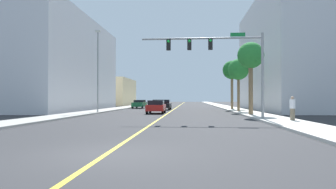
# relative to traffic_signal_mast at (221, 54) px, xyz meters

# --- Properties ---
(ground) EXTENTS (192.00, 192.00, 0.00)m
(ground) POSITION_rel_traffic_signal_mast_xyz_m (-4.82, 28.17, -4.96)
(ground) COLOR #2D2D30
(sidewalk_left) EXTENTS (2.85, 168.00, 0.15)m
(sidewalk_left) POSITION_rel_traffic_signal_mast_xyz_m (-13.69, 28.17, -4.89)
(sidewalk_left) COLOR #9E9B93
(sidewalk_left) RESTS_ON ground
(sidewalk_right) EXTENTS (2.85, 168.00, 0.15)m
(sidewalk_right) POSITION_rel_traffic_signal_mast_xyz_m (4.05, 28.17, -4.89)
(sidewalk_right) COLOR beige
(sidewalk_right) RESTS_ON ground
(lane_marking_center) EXTENTS (0.16, 144.00, 0.01)m
(lane_marking_center) POSITION_rel_traffic_signal_mast_xyz_m (-4.82, 28.17, -4.96)
(lane_marking_center) COLOR yellow
(lane_marking_center) RESTS_ON ground
(building_left_near) EXTENTS (12.07, 26.47, 13.02)m
(building_left_near) POSITION_rel_traffic_signal_mast_xyz_m (-22.34, 18.93, 1.55)
(building_left_near) COLOR silver
(building_left_near) RESTS_ON ground
(building_left_far) EXTENTS (16.16, 15.08, 6.21)m
(building_left_far) POSITION_rel_traffic_signal_mast_xyz_m (-24.39, 45.62, -1.86)
(building_left_far) COLOR beige
(building_left_far) RESTS_ON ground
(building_right_near) EXTENTS (12.38, 24.91, 15.41)m
(building_right_near) POSITION_rel_traffic_signal_mast_xyz_m (12.86, 20.11, 2.74)
(building_right_near) COLOR silver
(building_right_near) RESTS_ON ground
(traffic_signal_mast) EXTENTS (9.15, 0.36, 6.43)m
(traffic_signal_mast) POSITION_rel_traffic_signal_mast_xyz_m (0.00, 0.00, 0.00)
(traffic_signal_mast) COLOR gray
(traffic_signal_mast) RESTS_ON sidewalk_right
(street_lamp) EXTENTS (0.56, 0.28, 9.22)m
(street_lamp) POSITION_rel_traffic_signal_mast_xyz_m (-12.77, 10.26, 0.23)
(street_lamp) COLOR gray
(street_lamp) RESTS_ON sidewalk_left
(palm_near) EXTENTS (2.47, 2.47, 6.80)m
(palm_near) POSITION_rel_traffic_signal_mast_xyz_m (3.34, 5.91, 0.59)
(palm_near) COLOR brown
(palm_near) RESTS_ON sidewalk_right
(palm_mid) EXTENTS (2.49, 2.49, 6.19)m
(palm_mid) POSITION_rel_traffic_signal_mast_xyz_m (3.37, 13.23, 0.06)
(palm_mid) COLOR brown
(palm_mid) RESTS_ON sidewalk_right
(palm_far) EXTENTS (2.66, 2.66, 6.92)m
(palm_far) POSITION_rel_traffic_signal_mast_xyz_m (3.63, 20.56, 0.67)
(palm_far) COLOR brown
(palm_far) RESTS_ON sidewalk_right
(car_green) EXTENTS (1.90, 4.56, 1.40)m
(car_green) POSITION_rel_traffic_signal_mast_xyz_m (-10.80, 26.44, -4.21)
(car_green) COLOR #196638
(car_green) RESTS_ON ground
(car_yellow) EXTENTS (2.00, 4.06, 1.41)m
(car_yellow) POSITION_rel_traffic_signal_mast_xyz_m (-8.82, 35.65, -4.23)
(car_yellow) COLOR gold
(car_yellow) RESTS_ON ground
(car_black) EXTENTS (1.87, 3.93, 1.47)m
(car_black) POSITION_rel_traffic_signal_mast_xyz_m (-6.08, 19.88, -4.20)
(car_black) COLOR black
(car_black) RESTS_ON ground
(car_red) EXTENTS (1.92, 3.94, 1.44)m
(car_red) POSITION_rel_traffic_signal_mast_xyz_m (-6.06, 9.75, -4.21)
(car_red) COLOR red
(car_red) RESTS_ON ground
(pedestrian) EXTENTS (0.38, 0.38, 1.66)m
(pedestrian) POSITION_rel_traffic_signal_mast_xyz_m (4.70, -1.43, -3.99)
(pedestrian) COLOR #726651
(pedestrian) RESTS_ON sidewalk_right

